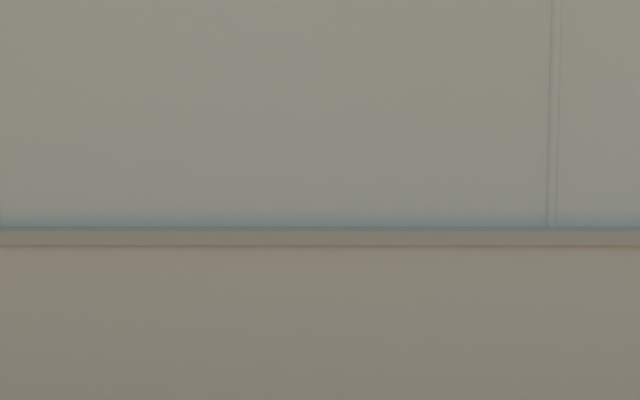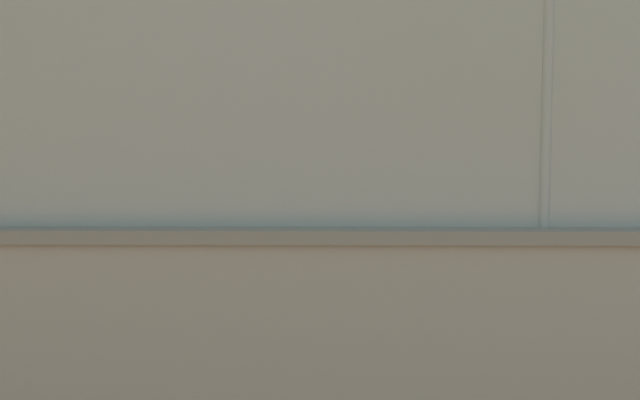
{
  "view_description": "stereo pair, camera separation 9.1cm",
  "coord_description": "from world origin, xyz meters",
  "views": [
    {
      "loc": [
        -0.39,
        16.77,
        2.43
      ],
      "look_at": [
        -0.24,
        5.49,
        1.26
      ],
      "focal_mm": 53.43,
      "sensor_mm": 36.0,
      "label": 1
    },
    {
      "loc": [
        -0.48,
        16.76,
        2.43
      ],
      "look_at": [
        -0.24,
        5.49,
        1.26
      ],
      "focal_mm": 53.43,
      "sensor_mm": 36.0,
      "label": 2
    }
  ],
  "objects": [
    {
      "name": "ground_plane",
      "position": [
        0.0,
        0.0,
        0.0
      ],
      "size": [
        260.0,
        260.0,
        0.0
      ],
      "primitive_type": "plane",
      "color": "#B27247"
    },
    {
      "name": "perimeter_wall",
      "position": [
        -0.04,
        11.18,
        0.85
      ],
      "size": [
        23.49,
        0.67,
        1.69
      ],
      "color": "gray",
      "rests_on": "ground_plane"
    },
    {
      "name": "fence_panel_on_wall",
      "position": [
        -0.04,
        11.18,
        2.57
      ],
      "size": [
        23.09,
        0.3,
        1.75
      ],
      "color": "gray",
      "rests_on": "perimeter_wall"
    },
    {
      "name": "player_baseline_waiting",
      "position": [
        -5.36,
        -0.99,
        0.94
      ],
      "size": [
        0.74,
        1.17,
        1.59
      ],
      "color": "black",
      "rests_on": "ground_plane"
    },
    {
      "name": "sports_ball",
      "position": [
        -5.2,
        0.38,
        0.12
      ],
      "size": [
        0.23,
        0.23,
        0.23
      ],
      "primitive_type": "sphere",
      "color": "yellow",
      "rests_on": "ground_plane"
    }
  ]
}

